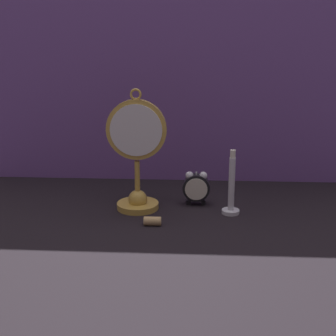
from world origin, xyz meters
The scene contains 6 objects.
ground_plane centered at (0.00, 0.00, 0.00)m, with size 4.00×4.00×0.00m, color black.
fabric_backdrop_drape centered at (0.00, 0.33, 0.39)m, with size 1.21×0.01×0.78m, color #6B478E.
pocket_watch_on_stand centered at (-0.08, 0.06, 0.14)m, with size 0.16×0.11×0.32m.
alarm_clock_twin_bell centered at (0.08, 0.10, 0.05)m, with size 0.07×0.03×0.09m.
brass_candlestick centered at (0.17, 0.03, 0.06)m, with size 0.05×0.05×0.17m.
wine_cork centered at (-0.03, -0.06, 0.01)m, with size 0.02×0.02×0.04m, color tan.
Camera 1 is at (0.07, -1.11, 0.45)m, focal length 50.00 mm.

